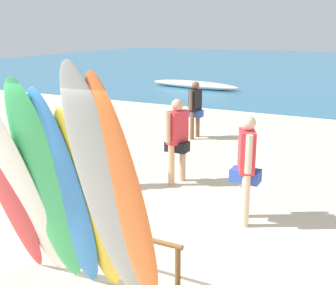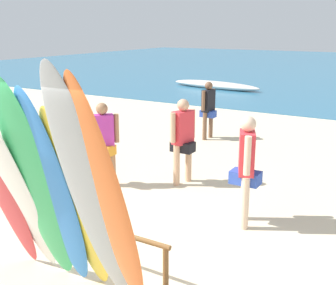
{
  "view_description": "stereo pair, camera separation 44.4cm",
  "coord_description": "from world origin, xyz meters",
  "px_view_note": "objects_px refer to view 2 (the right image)",
  "views": [
    {
      "loc": [
        2.9,
        -4.0,
        3.01
      ],
      "look_at": [
        0.0,
        1.75,
        1.26
      ],
      "focal_mm": 45.79,
      "sensor_mm": 36.0,
      "label": 1
    },
    {
      "loc": [
        3.29,
        -3.78,
        3.01
      ],
      "look_at": [
        0.0,
        1.75,
        1.26
      ],
      "focal_mm": 45.79,
      "sensor_mm": 36.0,
      "label": 2
    }
  ],
  "objects_px": {
    "beachgoer_by_water": "(208,106)",
    "beachgoer_photographing": "(183,136)",
    "surfboard_white_1": "(11,180)",
    "surfboard_grey_5": "(90,194)",
    "distant_boat": "(215,85)",
    "surfboard_yellow_4": "(77,204)",
    "surfboard_blue_3": "(55,194)",
    "surfboard_green_2": "(37,187)",
    "beach_chair_blue": "(64,152)",
    "surfboard_orange_6": "(109,202)",
    "beachgoer_strolling": "(103,139)",
    "surfboard_rack": "(98,235)",
    "beachgoer_midbeach": "(246,163)",
    "beach_chair_red": "(46,174)"
  },
  "relations": [
    {
      "from": "surfboard_white_1",
      "to": "surfboard_blue_3",
      "type": "distance_m",
      "value": 0.58
    },
    {
      "from": "surfboard_orange_6",
      "to": "beachgoer_by_water",
      "type": "height_order",
      "value": "surfboard_orange_6"
    },
    {
      "from": "surfboard_yellow_4",
      "to": "beachgoer_photographing",
      "type": "distance_m",
      "value": 3.91
    },
    {
      "from": "surfboard_rack",
      "to": "surfboard_yellow_4",
      "type": "relative_size",
      "value": 0.9
    },
    {
      "from": "beach_chair_blue",
      "to": "surfboard_green_2",
      "type": "bearing_deg",
      "value": -40.54
    },
    {
      "from": "distant_boat",
      "to": "surfboard_yellow_4",
      "type": "bearing_deg",
      "value": -70.42
    },
    {
      "from": "beach_chair_red",
      "to": "surfboard_grey_5",
      "type": "bearing_deg",
      "value": -11.92
    },
    {
      "from": "surfboard_grey_5",
      "to": "beach_chair_red",
      "type": "bearing_deg",
      "value": 144.4
    },
    {
      "from": "surfboard_white_1",
      "to": "surfboard_blue_3",
      "type": "height_order",
      "value": "surfboard_white_1"
    },
    {
      "from": "surfboard_green_2",
      "to": "surfboard_blue_3",
      "type": "xyz_separation_m",
      "value": [
        0.23,
        0.04,
        -0.05
      ]
    },
    {
      "from": "surfboard_rack",
      "to": "surfboard_white_1",
      "type": "height_order",
      "value": "surfboard_white_1"
    },
    {
      "from": "surfboard_rack",
      "to": "surfboard_orange_6",
      "type": "distance_m",
      "value": 1.4
    },
    {
      "from": "surfboard_orange_6",
      "to": "surfboard_yellow_4",
      "type": "bearing_deg",
      "value": 171.3
    },
    {
      "from": "surfboard_rack",
      "to": "beachgoer_photographing",
      "type": "distance_m",
      "value": 3.33
    },
    {
      "from": "surfboard_rack",
      "to": "distant_boat",
      "type": "height_order",
      "value": "surfboard_rack"
    },
    {
      "from": "surfboard_green_2",
      "to": "beachgoer_strolling",
      "type": "xyz_separation_m",
      "value": [
        -1.56,
        3.06,
        -0.35
      ]
    },
    {
      "from": "beach_chair_red",
      "to": "surfboard_green_2",
      "type": "bearing_deg",
      "value": -20.45
    },
    {
      "from": "beachgoer_strolling",
      "to": "beach_chair_red",
      "type": "relative_size",
      "value": 1.99
    },
    {
      "from": "surfboard_yellow_4",
      "to": "beachgoer_strolling",
      "type": "relative_size",
      "value": 1.45
    },
    {
      "from": "surfboard_white_1",
      "to": "surfboard_rack",
      "type": "bearing_deg",
      "value": 55.63
    },
    {
      "from": "surfboard_white_1",
      "to": "surfboard_blue_3",
      "type": "xyz_separation_m",
      "value": [
        0.57,
        0.1,
        -0.08
      ]
    },
    {
      "from": "beachgoer_by_water",
      "to": "surfboard_grey_5",
      "type": "bearing_deg",
      "value": 22.8
    },
    {
      "from": "surfboard_white_1",
      "to": "surfboard_blue_3",
      "type": "relative_size",
      "value": 1.09
    },
    {
      "from": "surfboard_white_1",
      "to": "surfboard_green_2",
      "type": "xyz_separation_m",
      "value": [
        0.34,
        0.06,
        -0.03
      ]
    },
    {
      "from": "surfboard_yellow_4",
      "to": "beachgoer_midbeach",
      "type": "xyz_separation_m",
      "value": [
        0.91,
        2.73,
        -0.15
      ]
    },
    {
      "from": "surfboard_green_2",
      "to": "beachgoer_by_water",
      "type": "distance_m",
      "value": 7.5
    },
    {
      "from": "surfboard_blue_3",
      "to": "surfboard_yellow_4",
      "type": "relative_size",
      "value": 1.08
    },
    {
      "from": "beachgoer_photographing",
      "to": "surfboard_yellow_4",
      "type": "bearing_deg",
      "value": 26.8
    },
    {
      "from": "surfboard_white_1",
      "to": "surfboard_blue_3",
      "type": "bearing_deg",
      "value": 12.79
    },
    {
      "from": "surfboard_orange_6",
      "to": "distant_boat",
      "type": "xyz_separation_m",
      "value": [
        -6.37,
        16.47,
        -1.17
      ]
    },
    {
      "from": "surfboard_grey_5",
      "to": "distant_boat",
      "type": "xyz_separation_m",
      "value": [
        -6.13,
        16.48,
        -1.21
      ]
    },
    {
      "from": "surfboard_grey_5",
      "to": "beachgoer_midbeach",
      "type": "height_order",
      "value": "surfboard_grey_5"
    },
    {
      "from": "surfboard_rack",
      "to": "beachgoer_by_water",
      "type": "relative_size",
      "value": 1.36
    },
    {
      "from": "surfboard_rack",
      "to": "surfboard_green_2",
      "type": "distance_m",
      "value": 1.12
    },
    {
      "from": "surfboard_green_2",
      "to": "surfboard_blue_3",
      "type": "height_order",
      "value": "surfboard_green_2"
    },
    {
      "from": "surfboard_green_2",
      "to": "surfboard_yellow_4",
      "type": "distance_m",
      "value": 0.5
    },
    {
      "from": "beachgoer_midbeach",
      "to": "distant_boat",
      "type": "height_order",
      "value": "beachgoer_midbeach"
    },
    {
      "from": "surfboard_rack",
      "to": "surfboard_yellow_4",
      "type": "height_order",
      "value": "surfboard_yellow_4"
    },
    {
      "from": "surfboard_white_1",
      "to": "surfboard_grey_5",
      "type": "height_order",
      "value": "surfboard_grey_5"
    },
    {
      "from": "surfboard_green_2",
      "to": "distant_boat",
      "type": "xyz_separation_m",
      "value": [
        -5.34,
        16.45,
        -1.12
      ]
    },
    {
      "from": "surfboard_grey_5",
      "to": "distant_boat",
      "type": "relative_size",
      "value": 0.59
    },
    {
      "from": "surfboard_blue_3",
      "to": "beachgoer_strolling",
      "type": "distance_m",
      "value": 3.52
    },
    {
      "from": "surfboard_orange_6",
      "to": "beachgoer_strolling",
      "type": "height_order",
      "value": "surfboard_orange_6"
    },
    {
      "from": "surfboard_grey_5",
      "to": "surfboard_orange_6",
      "type": "height_order",
      "value": "surfboard_grey_5"
    },
    {
      "from": "surfboard_blue_3",
      "to": "beachgoer_photographing",
      "type": "relative_size",
      "value": 1.52
    },
    {
      "from": "surfboard_yellow_4",
      "to": "beach_chair_blue",
      "type": "relative_size",
      "value": 2.94
    },
    {
      "from": "surfboard_blue_3",
      "to": "beach_chair_red",
      "type": "height_order",
      "value": "surfboard_blue_3"
    },
    {
      "from": "beachgoer_midbeach",
      "to": "beachgoer_photographing",
      "type": "height_order",
      "value": "beachgoer_midbeach"
    },
    {
      "from": "beachgoer_by_water",
      "to": "beachgoer_photographing",
      "type": "xyz_separation_m",
      "value": [
        1.08,
        -3.41,
        0.06
      ]
    },
    {
      "from": "surfboard_grey_5",
      "to": "surfboard_green_2",
      "type": "bearing_deg",
      "value": 178.17
    }
  ]
}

